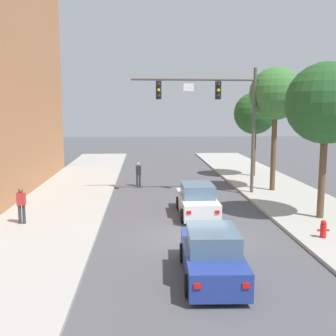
{
  "coord_description": "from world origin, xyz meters",
  "views": [
    {
      "loc": [
        -2.06,
        -15.88,
        5.22
      ],
      "look_at": [
        -0.7,
        5.86,
        2.0
      ],
      "focal_mm": 42.58,
      "sensor_mm": 36.0,
      "label": 1
    }
  ],
  "objects_px": {
    "car_following_blue": "(212,255)",
    "pedestrian_sidewalk_left_walker": "(21,204)",
    "street_tree_second": "(276,94)",
    "pedestrian_crossing_road": "(138,173)",
    "fire_hydrant": "(323,229)",
    "street_tree_nearest": "(326,104)",
    "traffic_signal_mast": "(219,106)",
    "car_lead_white": "(197,201)",
    "street_tree_third": "(255,114)"
  },
  "relations": [
    {
      "from": "car_following_blue",
      "to": "pedestrian_sidewalk_left_walker",
      "type": "relative_size",
      "value": 2.62
    },
    {
      "from": "pedestrian_sidewalk_left_walker",
      "to": "street_tree_second",
      "type": "bearing_deg",
      "value": 26.16
    },
    {
      "from": "pedestrian_crossing_road",
      "to": "fire_hydrant",
      "type": "distance_m",
      "value": 14.1
    },
    {
      "from": "fire_hydrant",
      "to": "street_tree_nearest",
      "type": "bearing_deg",
      "value": 67.81
    },
    {
      "from": "traffic_signal_mast",
      "to": "street_tree_nearest",
      "type": "relative_size",
      "value": 1.04
    },
    {
      "from": "street_tree_nearest",
      "to": "fire_hydrant",
      "type": "bearing_deg",
      "value": -112.19
    },
    {
      "from": "traffic_signal_mast",
      "to": "pedestrian_sidewalk_left_walker",
      "type": "xyz_separation_m",
      "value": [
        -9.96,
        -6.09,
        -4.32
      ]
    },
    {
      "from": "pedestrian_crossing_road",
      "to": "car_following_blue",
      "type": "bearing_deg",
      "value": -80.84
    },
    {
      "from": "car_lead_white",
      "to": "street_tree_third",
      "type": "distance_m",
      "value": 12.84
    },
    {
      "from": "car_lead_white",
      "to": "pedestrian_crossing_road",
      "type": "distance_m",
      "value": 8.22
    },
    {
      "from": "pedestrian_crossing_road",
      "to": "fire_hydrant",
      "type": "relative_size",
      "value": 2.28
    },
    {
      "from": "street_tree_nearest",
      "to": "pedestrian_sidewalk_left_walker",
      "type": "bearing_deg",
      "value": -179.31
    },
    {
      "from": "traffic_signal_mast",
      "to": "pedestrian_sidewalk_left_walker",
      "type": "distance_m",
      "value": 12.45
    },
    {
      "from": "car_following_blue",
      "to": "fire_hydrant",
      "type": "xyz_separation_m",
      "value": [
        5.03,
        3.15,
        -0.22
      ]
    },
    {
      "from": "car_following_blue",
      "to": "street_tree_nearest",
      "type": "distance_m",
      "value": 9.9
    },
    {
      "from": "traffic_signal_mast",
      "to": "pedestrian_sidewalk_left_walker",
      "type": "bearing_deg",
      "value": -148.57
    },
    {
      "from": "traffic_signal_mast",
      "to": "street_tree_third",
      "type": "distance_m",
      "value": 7.3
    },
    {
      "from": "car_following_blue",
      "to": "pedestrian_sidewalk_left_walker",
      "type": "distance_m",
      "value": 9.58
    },
    {
      "from": "pedestrian_sidewalk_left_walker",
      "to": "fire_hydrant",
      "type": "height_order",
      "value": "pedestrian_sidewalk_left_walker"
    },
    {
      "from": "pedestrian_sidewalk_left_walker",
      "to": "street_tree_nearest",
      "type": "relative_size",
      "value": 0.23
    },
    {
      "from": "street_tree_second",
      "to": "street_tree_third",
      "type": "xyz_separation_m",
      "value": [
        0.31,
        5.55,
        -1.24
      ]
    },
    {
      "from": "traffic_signal_mast",
      "to": "car_lead_white",
      "type": "xyz_separation_m",
      "value": [
        -1.88,
        -4.55,
        -4.66
      ]
    },
    {
      "from": "traffic_signal_mast",
      "to": "pedestrian_crossing_road",
      "type": "height_order",
      "value": "traffic_signal_mast"
    },
    {
      "from": "car_lead_white",
      "to": "fire_hydrant",
      "type": "relative_size",
      "value": 5.9
    },
    {
      "from": "car_lead_white",
      "to": "street_tree_second",
      "type": "distance_m",
      "value": 9.25
    },
    {
      "from": "car_lead_white",
      "to": "car_following_blue",
      "type": "xyz_separation_m",
      "value": [
        -0.55,
        -7.44,
        0.0
      ]
    },
    {
      "from": "pedestrian_sidewalk_left_walker",
      "to": "fire_hydrant",
      "type": "xyz_separation_m",
      "value": [
        12.57,
        -2.75,
        -0.56
      ]
    },
    {
      "from": "car_lead_white",
      "to": "car_following_blue",
      "type": "relative_size",
      "value": 0.99
    },
    {
      "from": "traffic_signal_mast",
      "to": "street_tree_second",
      "type": "relative_size",
      "value": 0.98
    },
    {
      "from": "car_following_blue",
      "to": "fire_hydrant",
      "type": "bearing_deg",
      "value": 32.0
    },
    {
      "from": "traffic_signal_mast",
      "to": "pedestrian_sidewalk_left_walker",
      "type": "height_order",
      "value": "traffic_signal_mast"
    },
    {
      "from": "car_lead_white",
      "to": "car_following_blue",
      "type": "height_order",
      "value": "same"
    },
    {
      "from": "traffic_signal_mast",
      "to": "fire_hydrant",
      "type": "bearing_deg",
      "value": -73.56
    },
    {
      "from": "traffic_signal_mast",
      "to": "street_tree_third",
      "type": "height_order",
      "value": "traffic_signal_mast"
    },
    {
      "from": "car_following_blue",
      "to": "street_tree_nearest",
      "type": "bearing_deg",
      "value": 44.25
    },
    {
      "from": "car_following_blue",
      "to": "street_tree_third",
      "type": "height_order",
      "value": "street_tree_third"
    },
    {
      "from": "car_following_blue",
      "to": "street_tree_third",
      "type": "xyz_separation_m",
      "value": [
        6.35,
        18.12,
        4.16
      ]
    },
    {
      "from": "pedestrian_sidewalk_left_walker",
      "to": "street_tree_second",
      "type": "distance_m",
      "value": 15.95
    },
    {
      "from": "traffic_signal_mast",
      "to": "street_tree_nearest",
      "type": "distance_m",
      "value": 7.04
    },
    {
      "from": "street_tree_nearest",
      "to": "car_lead_white",
      "type": "bearing_deg",
      "value": 166.37
    },
    {
      "from": "pedestrian_sidewalk_left_walker",
      "to": "street_tree_third",
      "type": "bearing_deg",
      "value": 41.34
    },
    {
      "from": "street_tree_nearest",
      "to": "street_tree_second",
      "type": "bearing_deg",
      "value": 91.59
    },
    {
      "from": "car_lead_white",
      "to": "street_tree_nearest",
      "type": "xyz_separation_m",
      "value": [
        5.67,
        -1.38,
        4.75
      ]
    },
    {
      "from": "pedestrian_crossing_road",
      "to": "street_tree_nearest",
      "type": "distance_m",
      "value": 13.32
    },
    {
      "from": "pedestrian_crossing_road",
      "to": "fire_hydrant",
      "type": "height_order",
      "value": "pedestrian_crossing_road"
    },
    {
      "from": "pedestrian_sidewalk_left_walker",
      "to": "street_tree_nearest",
      "type": "bearing_deg",
      "value": 0.69
    },
    {
      "from": "fire_hydrant",
      "to": "car_lead_white",
      "type": "bearing_deg",
      "value": 136.23
    },
    {
      "from": "pedestrian_crossing_road",
      "to": "street_tree_second",
      "type": "height_order",
      "value": "street_tree_second"
    },
    {
      "from": "pedestrian_sidewalk_left_walker",
      "to": "car_following_blue",
      "type": "bearing_deg",
      "value": -38.06
    },
    {
      "from": "pedestrian_sidewalk_left_walker",
      "to": "pedestrian_crossing_road",
      "type": "relative_size",
      "value": 1.0
    }
  ]
}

